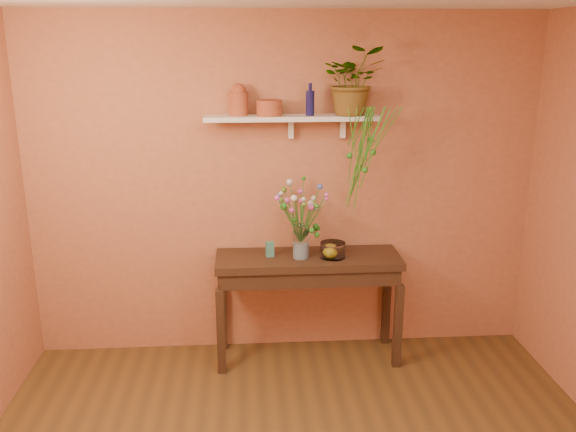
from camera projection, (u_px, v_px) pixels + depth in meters
room at (311, 286)px, 2.84m from camera, size 4.04×4.04×2.70m
sideboard at (308, 271)px, 4.70m from camera, size 1.43×0.46×0.87m
wall_shelf at (293, 118)px, 4.49m from camera, size 1.30×0.24×0.19m
terracotta_jug at (239, 100)px, 4.44m from camera, size 0.18×0.18×0.23m
terracotta_pot at (269, 108)px, 4.43m from camera, size 0.21×0.21×0.12m
blue_bottle at (310, 102)px, 4.44m from camera, size 0.08×0.08×0.24m
spider_plant at (353, 81)px, 4.42m from camera, size 0.46×0.40×0.50m
plant_fronds at (365, 149)px, 4.41m from camera, size 0.42×0.25×0.78m
glass_vase at (301, 244)px, 4.60m from camera, size 0.12×0.12×0.26m
bouquet at (302, 207)px, 4.53m from camera, size 0.42×0.46×0.47m
glass_bowl at (333, 251)px, 4.62m from camera, size 0.19×0.19×0.12m
lemon at (331, 252)px, 4.61m from camera, size 0.08×0.08×0.08m
carton at (270, 249)px, 4.64m from camera, size 0.07×0.06×0.12m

